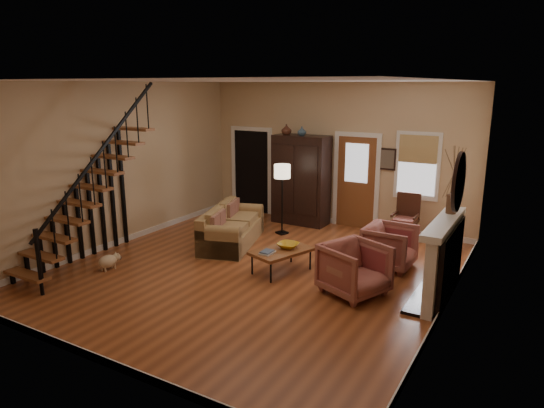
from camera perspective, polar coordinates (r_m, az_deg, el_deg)
The scene contains 15 objects.
room at distance 10.05m, azimuth 1.37°, elevation 3.94°, with size 7.00×7.33×3.30m.
staircase at distance 9.22m, azimuth -21.28°, elevation 2.68°, with size 0.94×2.80×3.20m, color brown, non-canonical shape.
fireplace at distance 7.92m, azimuth 19.78°, elevation -5.39°, with size 0.33×1.95×2.30m.
armoire at distance 11.47m, azimuth 3.44°, elevation 2.85°, with size 1.30×0.60×2.10m, color black, non-canonical shape.
vase_a at distance 11.38m, azimuth 1.71°, elevation 8.75°, with size 0.24×0.24×0.25m, color #4C2619.
vase_b at distance 11.20m, azimuth 3.53°, elevation 8.55°, with size 0.20×0.20×0.21m, color #334C60.
sofa at distance 10.08m, azimuth -4.73°, elevation -2.68°, with size 0.87×2.02×0.75m, color olive, non-canonical shape.
coffee_table at distance 8.64m, azimuth 1.13°, elevation -6.69°, with size 0.63×1.08×0.41m, color brown, non-canonical shape.
bowl at distance 8.65m, azimuth 1.91°, elevation -4.89°, with size 0.37×0.37×0.09m, color #C69217.
books at distance 8.37m, azimuth -0.58°, elevation -5.69°, with size 0.20×0.27×0.05m, color beige, non-canonical shape.
armchair_left at distance 7.80m, azimuth 9.69°, elevation -7.58°, with size 0.88×0.91×0.83m, color maroon.
armchair_right at distance 9.04m, azimuth 13.70°, elevation -4.90°, with size 0.84×0.86×0.79m, color maroon.
floor_lamp at distance 10.64m, azimuth 1.20°, elevation 0.52°, with size 0.36×0.36×1.56m, color black, non-canonical shape.
side_chair at distance 10.54m, azimuth 15.38°, elevation -1.64°, with size 0.54×0.54×1.02m, color #3D1F13, non-canonical shape.
dog at distance 9.23m, azimuth -18.76°, elevation -6.51°, with size 0.23×0.39×0.28m, color beige, non-canonical shape.
Camera 1 is at (4.35, -6.92, 3.24)m, focal length 32.00 mm.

